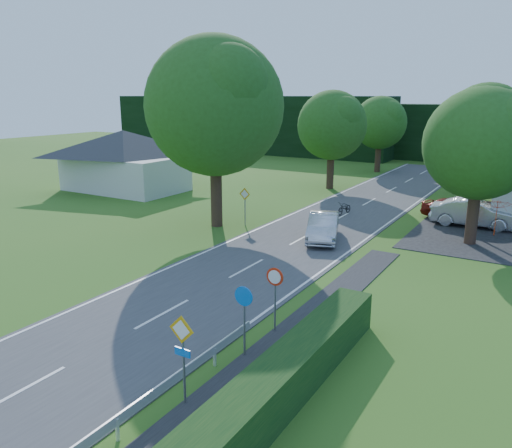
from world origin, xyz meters
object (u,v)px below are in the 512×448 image
Objects in this scene: moving_car at (323,227)px; parked_car_red at (455,210)px; parked_car_silver_a at (474,213)px; parasol at (496,218)px; streetlight at (475,160)px; motorcycle at (345,208)px.

moving_car is 10.26m from parked_car_red.
parked_car_silver_a is 2.17× the size of parasol.
streetlight is 9.17m from motorcycle.
streetlight is at bearing 0.57° from motorcycle.
moving_car reaches higher than parked_car_red.
streetlight reaches higher than moving_car.
parked_car_silver_a is 2.24m from parasol.
motorcycle is 0.32× the size of parked_car_silver_a.
parked_car_red is (-1.27, 3.00, -3.68)m from streetlight.
parasol is at bearing 15.75° from moving_car.
parked_car_red is (5.67, 8.56, -0.02)m from moving_car.
moving_car reaches higher than motorcycle.
parked_car_silver_a reaches higher than motorcycle.
parasol is (1.41, -1.73, 0.22)m from parked_car_silver_a.
streetlight is 3.34× the size of parasol.
moving_car is (-6.93, -5.56, -3.66)m from streetlight.
parked_car_silver_a reaches higher than parked_car_red.
parasol reaches higher than moving_car.
moving_car is 1.07× the size of parked_car_red.
parked_car_silver_a is at bearing 28.15° from moving_car.
parked_car_red is at bearing 52.37° from parked_car_silver_a.
parked_car_silver_a reaches higher than moving_car.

